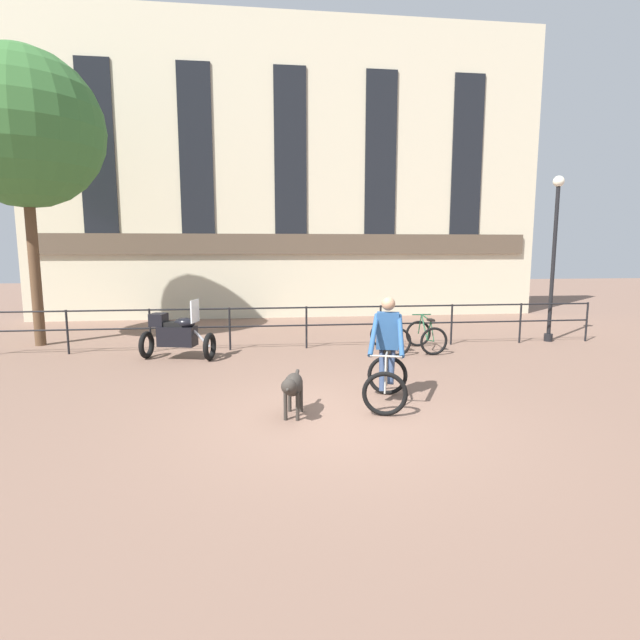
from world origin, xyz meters
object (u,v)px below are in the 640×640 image
at_px(parked_motorcycle, 177,335).
at_px(parked_bicycle_mid_left, 426,336).
at_px(cyclist_with_bike, 387,356).
at_px(street_lamp, 554,250).
at_px(parked_bicycle_near_lamp, 390,337).
at_px(dog, 293,386).

height_order(parked_motorcycle, parked_bicycle_mid_left, parked_motorcycle).
xyz_separation_m(cyclist_with_bike, street_lamp, (5.66, 4.63, 1.65)).
bearing_deg(cyclist_with_bike, parked_bicycle_near_lamp, 90.88).
bearing_deg(parked_bicycle_near_lamp, dog, 53.64).
bearing_deg(street_lamp, dog, -144.25).
height_order(cyclist_with_bike, street_lamp, street_lamp).
distance_m(cyclist_with_bike, dog, 1.68).
bearing_deg(street_lamp, parked_bicycle_mid_left, -167.84).
xyz_separation_m(parked_motorcycle, street_lamp, (9.51, 1.01, 1.86)).
bearing_deg(cyclist_with_bike, street_lamp, 56.05).
bearing_deg(dog, parked_bicycle_mid_left, 63.81).
bearing_deg(parked_motorcycle, street_lamp, -68.96).
bearing_deg(parked_motorcycle, parked_bicycle_mid_left, -72.88).
relative_size(parked_bicycle_near_lamp, parked_bicycle_mid_left, 1.03).
bearing_deg(parked_bicycle_mid_left, street_lamp, -169.44).
bearing_deg(cyclist_with_bike, parked_motorcycle, 153.51).
bearing_deg(parked_bicycle_mid_left, cyclist_with_bike, 61.12).
relative_size(dog, parked_motorcycle, 0.61).
bearing_deg(parked_motorcycle, parked_bicycle_near_lamp, -72.49).
bearing_deg(dog, cyclist_with_bike, 32.37).
bearing_deg(parked_bicycle_near_lamp, street_lamp, -175.47).
height_order(cyclist_with_bike, dog, cyclist_with_bike).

